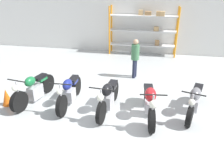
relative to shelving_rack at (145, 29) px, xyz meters
name	(u,v)px	position (x,y,z in m)	size (l,w,h in m)	color
ground_plane	(109,110)	(-0.64, -6.11, -1.39)	(30.00, 30.00, 0.00)	#B2B7B7
back_wall	(134,19)	(-0.64, 0.37, 0.41)	(30.00, 0.08, 3.60)	white
shelving_rack	(145,29)	(0.00, 0.00, 0.00)	(3.58, 0.63, 2.53)	orange
motorcycle_green	(34,89)	(-3.18, -6.00, -0.97)	(0.64, 2.08, 1.02)	black
motorcycle_blue	(70,91)	(-1.96, -5.97, -0.94)	(0.66, 2.05, 1.02)	black
motorcycle_black	(108,96)	(-0.67, -6.13, -0.91)	(0.70, 2.04, 1.04)	black
motorcycle_red	(149,101)	(0.55, -6.23, -0.90)	(0.68, 2.12, 1.07)	black
motorcycle_grey	(195,100)	(1.85, -5.77, -0.95)	(0.86, 2.05, 0.98)	black
person_browsing	(135,56)	(-0.16, -3.35, -0.46)	(0.38, 0.38, 1.59)	#1E2338
traffic_cone	(7,97)	(-3.91, -6.42, -1.12)	(0.32, 0.32, 0.55)	orange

